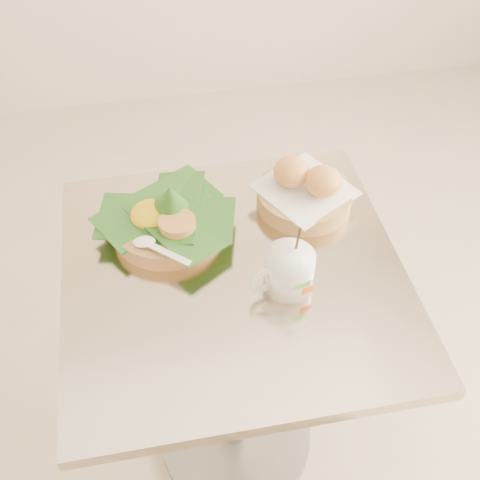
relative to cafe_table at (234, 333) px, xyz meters
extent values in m
plane|color=beige|center=(-0.13, 0.06, -0.53)|extent=(3.60, 3.60, 0.00)
cylinder|color=gray|center=(0.00, 0.00, -0.52)|extent=(0.44, 0.44, 0.03)
cylinder|color=gray|center=(0.00, 0.00, -0.16)|extent=(0.07, 0.07, 0.69)
cube|color=beige|center=(0.00, 0.00, 0.21)|extent=(0.70, 0.70, 0.03)
cylinder|color=tan|center=(-0.12, 0.14, 0.24)|extent=(0.23, 0.23, 0.04)
cone|color=#1F4F16|center=(-0.11, 0.14, 0.31)|extent=(0.10, 0.12, 0.12)
ellipsoid|color=yellow|center=(-0.15, 0.15, 0.26)|extent=(0.09, 0.09, 0.05)
cylinder|color=#CC9347|center=(-0.10, 0.10, 0.27)|extent=(0.08, 0.08, 0.02)
cylinder|color=tan|center=(0.19, 0.17, 0.24)|extent=(0.22, 0.22, 0.04)
cube|color=white|center=(0.19, 0.17, 0.27)|extent=(0.25, 0.25, 0.01)
ellipsoid|color=#B66D2A|center=(0.17, 0.19, 0.30)|extent=(0.08, 0.08, 0.06)
ellipsoid|color=#B66D2A|center=(0.23, 0.15, 0.30)|extent=(0.08, 0.08, 0.06)
cylinder|color=white|center=(0.10, -0.06, 0.26)|extent=(0.10, 0.10, 0.09)
torus|color=white|center=(0.05, -0.07, 0.27)|extent=(0.06, 0.03, 0.06)
cylinder|color=#4D2F16|center=(0.10, -0.06, 0.30)|extent=(0.09, 0.09, 0.01)
cylinder|color=black|center=(0.12, -0.05, 0.33)|extent=(0.02, 0.05, 0.13)
cube|color=green|center=(0.12, -0.11, 0.27)|extent=(0.03, 0.01, 0.01)
cube|color=orange|center=(0.13, -0.10, 0.25)|extent=(0.02, 0.01, 0.02)
camera|label=1|loc=(-0.14, -0.80, 1.16)|focal=45.00mm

